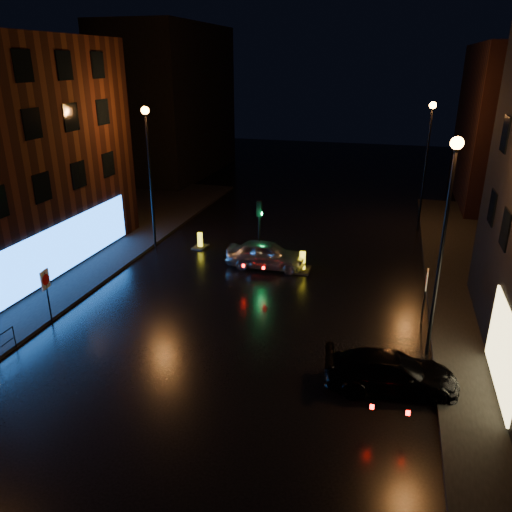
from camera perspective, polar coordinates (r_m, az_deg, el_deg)
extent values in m
plane|color=black|center=(17.12, -8.52, -17.56)|extent=(120.00, 120.00, 0.00)
cube|color=black|center=(30.13, -27.18, -1.75)|extent=(12.00, 44.00, 0.15)
cube|color=black|center=(51.98, -9.77, 16.99)|extent=(8.00, 16.00, 14.00)
cylinder|color=black|center=(30.14, -11.94, 8.07)|extent=(0.14, 0.14, 8.00)
cylinder|color=black|center=(29.51, -12.55, 15.64)|extent=(0.20, 0.20, 0.25)
sphere|color=orange|center=(29.50, -12.57, 15.93)|extent=(0.44, 0.44, 0.44)
cylinder|color=black|center=(19.32, 20.32, -0.29)|extent=(0.14, 0.14, 8.00)
cylinder|color=black|center=(18.32, 21.93, 11.42)|extent=(0.20, 0.20, 0.25)
sphere|color=orange|center=(18.30, 22.00, 11.88)|extent=(0.44, 0.44, 0.44)
cylinder|color=black|center=(34.72, 18.72, 9.14)|extent=(0.14, 0.14, 8.00)
cylinder|color=black|center=(34.18, 19.53, 15.68)|extent=(0.20, 0.20, 0.25)
sphere|color=orange|center=(34.17, 19.56, 15.93)|extent=(0.44, 0.44, 0.44)
cube|color=black|center=(28.98, 0.36, -0.16)|extent=(1.40, 2.40, 0.12)
cylinder|color=black|center=(28.51, 0.37, 2.34)|extent=(0.12, 0.12, 2.80)
cube|color=black|center=(28.03, 0.38, 5.44)|extent=(0.28, 0.22, 0.90)
cylinder|color=#0CFF59|center=(28.08, 0.65, 4.87)|extent=(0.05, 0.18, 0.18)
cylinder|color=black|center=(22.19, -25.89, -8.34)|extent=(0.04, 0.04, 1.00)
imported|color=#AAAEB2|center=(27.51, 1.19, 0.18)|extent=(4.47, 1.93, 1.50)
imported|color=black|center=(18.30, 15.17, -12.70)|extent=(4.80, 2.48, 1.33)
cube|color=black|center=(27.41, 5.30, -1.57)|extent=(0.87, 1.28, 0.11)
cube|color=yellow|center=(27.21, 5.33, -0.55)|extent=(0.30, 0.20, 1.05)
cube|color=black|center=(27.21, 5.33, -0.55)|extent=(0.32, 0.03, 0.63)
cube|color=black|center=(30.85, -6.37, 1.04)|extent=(0.84, 1.17, 0.09)
cube|color=yellow|center=(30.70, -6.41, 1.85)|extent=(0.27, 0.19, 0.92)
cube|color=black|center=(30.70, -6.41, 1.85)|extent=(0.28, 0.04, 0.55)
cylinder|color=black|center=(23.23, -22.66, -4.49)|extent=(0.07, 0.07, 2.43)
cube|color=white|center=(22.88, -22.97, -2.49)|extent=(0.14, 0.61, 0.83)
cylinder|color=#B20C0C|center=(22.87, -22.89, -2.50)|extent=(0.09, 0.48, 0.49)
cylinder|color=black|center=(22.65, 18.69, -4.61)|extent=(0.07, 0.07, 2.41)
cube|color=white|center=(22.30, 18.95, -2.58)|extent=(0.10, 0.60, 0.82)
cylinder|color=#B20C0C|center=(22.29, 18.87, -2.57)|extent=(0.06, 0.48, 0.48)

